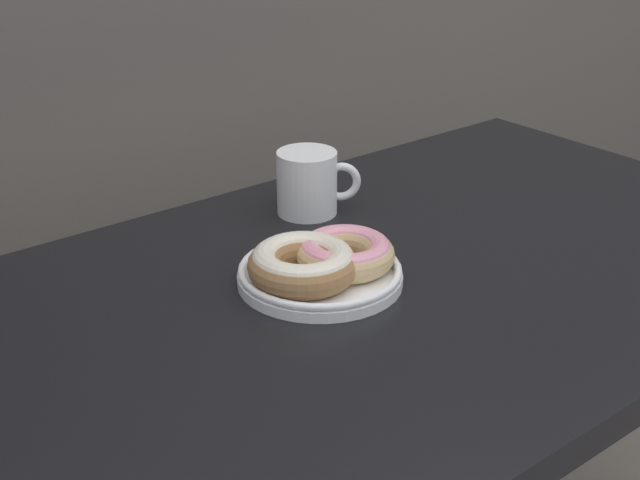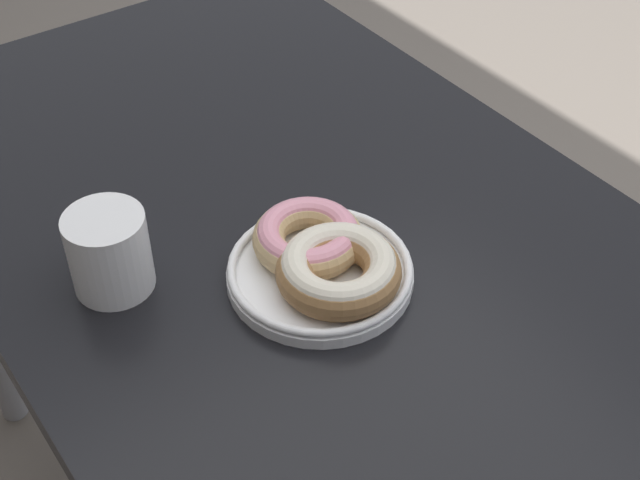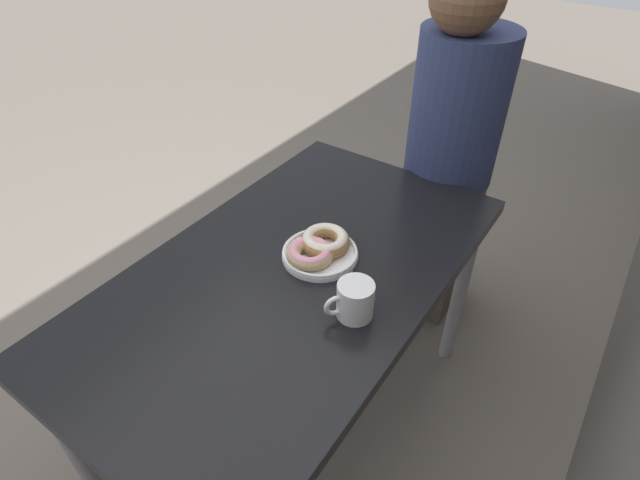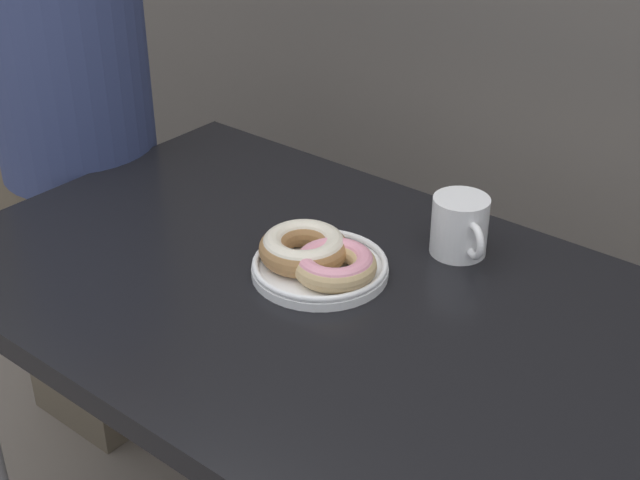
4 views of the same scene
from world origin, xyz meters
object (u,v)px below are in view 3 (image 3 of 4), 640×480
coffee_mug (354,300)px  donut_plate (319,248)px  dining_table (294,289)px  person_figure (452,157)px

coffee_mug → donut_plate: bearing=-124.4°
dining_table → donut_plate: size_ratio=5.41×
donut_plate → person_figure: (-0.72, 0.09, -0.02)m
dining_table → person_figure: bearing=171.7°
person_figure → donut_plate: bearing=-6.9°
coffee_mug → dining_table: bearing=-102.7°
coffee_mug → person_figure: (-0.85, -0.11, -0.04)m
dining_table → person_figure: (-0.80, 0.12, 0.09)m
dining_table → coffee_mug: size_ratio=11.15×
donut_plate → dining_table: bearing=-20.4°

